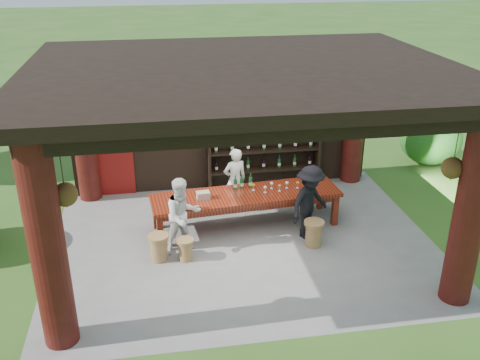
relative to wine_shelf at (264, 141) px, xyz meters
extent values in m
plane|color=#2D5119|center=(-0.92, -2.45, -1.18)|extent=(90.00, 90.00, 0.00)
cube|color=slate|center=(-0.92, -2.45, -1.23)|extent=(7.40, 5.90, 0.10)
cube|color=black|center=(-0.92, 0.30, 0.47)|extent=(7.00, 0.18, 3.30)
cube|color=maroon|center=(-3.52, 0.20, -0.18)|extent=(0.95, 0.06, 2.00)
cylinder|color=#380C0A|center=(-4.07, -4.85, 0.47)|extent=(0.50, 0.50, 3.30)
cylinder|color=#380C0A|center=(2.23, -4.85, 0.47)|extent=(0.50, 0.50, 3.30)
cylinder|color=#380C0A|center=(-4.07, 0.10, 0.47)|extent=(0.50, 0.50, 3.30)
cylinder|color=#380C0A|center=(2.23, 0.10, 0.47)|extent=(0.50, 0.50, 3.30)
cube|color=black|center=(-0.92, -4.85, 1.97)|extent=(6.70, 0.35, 0.35)
cube|color=black|center=(-4.07, -2.45, 1.97)|extent=(0.30, 5.20, 0.30)
cube|color=black|center=(2.23, -2.45, 1.97)|extent=(0.30, 5.20, 0.30)
cube|color=black|center=(-0.92, -2.45, 2.22)|extent=(7.50, 6.00, 0.20)
cylinder|color=black|center=(-3.77, -4.65, 1.45)|extent=(0.01, 0.01, 0.75)
cone|color=black|center=(-3.77, -4.65, 0.99)|extent=(0.32, 0.32, 0.18)
sphere|color=#1E5919|center=(-3.77, -4.65, 1.10)|extent=(0.34, 0.34, 0.34)
cylinder|color=black|center=(1.93, -4.65, 1.45)|extent=(0.01, 0.01, 0.75)
cone|color=black|center=(1.93, -4.65, 0.99)|extent=(0.32, 0.32, 0.18)
sphere|color=#1E5919|center=(1.93, -4.65, 1.10)|extent=(0.34, 0.34, 0.34)
cube|color=#50170B|center=(-0.76, -1.85, -0.47)|extent=(3.94, 1.33, 0.08)
cube|color=#50170B|center=(-0.76, -1.85, -0.57)|extent=(3.72, 1.16, 0.12)
cube|color=#50170B|center=(-2.53, -2.40, -0.84)|extent=(0.13, 0.13, 0.67)
cube|color=#50170B|center=(1.08, -2.09, -0.84)|extent=(0.13, 0.13, 0.67)
cube|color=#50170B|center=(-2.60, -1.61, -0.84)|extent=(0.13, 0.13, 0.67)
cube|color=#50170B|center=(1.01, -1.30, -0.84)|extent=(0.13, 0.13, 0.67)
cylinder|color=olive|center=(-2.09, -2.94, -0.99)|extent=(0.26, 0.26, 0.38)
cylinder|color=olive|center=(-2.09, -2.94, -0.78)|extent=(0.32, 0.32, 0.05)
cylinder|color=olive|center=(0.40, -2.83, -0.95)|extent=(0.31, 0.31, 0.46)
cylinder|color=olive|center=(0.40, -2.83, -0.69)|extent=(0.40, 0.40, 0.06)
cylinder|color=olive|center=(-2.58, -2.87, -0.95)|extent=(0.31, 0.31, 0.45)
cylinder|color=olive|center=(-2.58, -2.87, -0.69)|extent=(0.39, 0.39, 0.06)
imported|color=white|center=(-0.86, -1.08, -0.46)|extent=(0.59, 0.46, 1.44)
imported|color=silver|center=(-2.10, -2.59, -0.43)|extent=(0.87, 0.78, 1.49)
imported|color=black|center=(0.40, -2.48, -0.42)|extent=(1.13, 1.04, 1.53)
cube|color=#BF6672|center=(-1.64, -1.93, -0.36)|extent=(0.27, 0.20, 0.14)
ellipsoid|color=#194C14|center=(4.68, 0.82, -0.60)|extent=(1.60, 1.60, 1.36)
camera|label=1|loc=(-2.50, -11.52, 4.23)|focal=40.00mm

